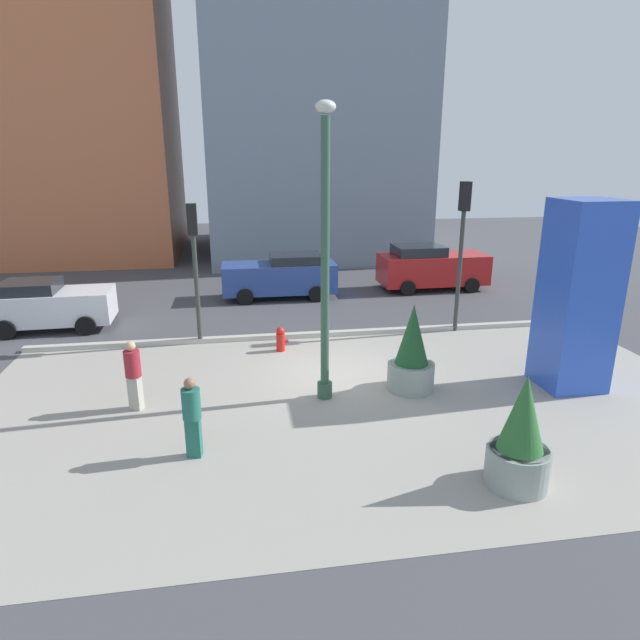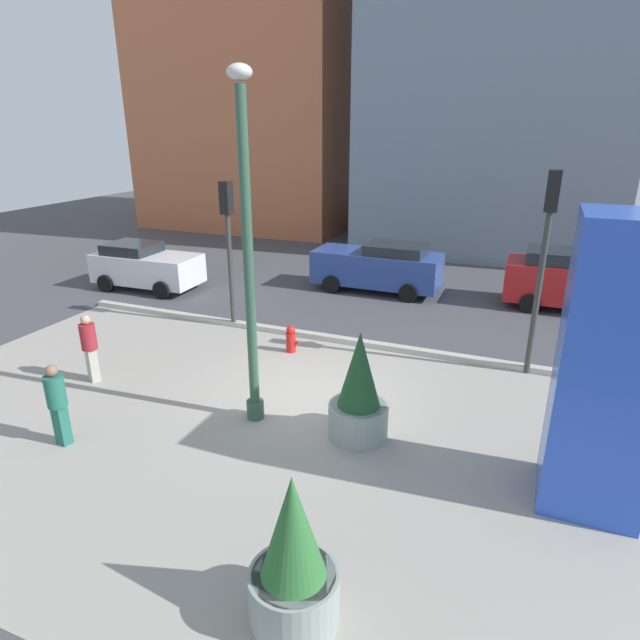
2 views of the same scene
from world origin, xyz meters
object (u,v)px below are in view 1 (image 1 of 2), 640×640
Objects in this scene: car_passing_lane at (431,267)px; car_intersection at (49,305)px; traffic_light_corner at (462,234)px; traffic_light_far_side at (194,251)px; potted_plant_mid_plaza at (412,355)px; potted_plant_curbside at (520,441)px; pedestrian_crossing at (192,414)px; car_far_lane at (281,276)px; pedestrian_by_curb at (133,372)px; lamp_post at (325,264)px; art_pillar_blue at (578,297)px; fire_hydrant at (281,339)px.

car_intersection is (-14.61, -3.41, -0.12)m from car_passing_lane.
traffic_light_far_side is at bearing 179.63° from traffic_light_corner.
potted_plant_curbside is (0.58, -4.24, -0.04)m from potted_plant_mid_plaza.
car_passing_lane is at bearing 67.30° from potted_plant_mid_plaza.
pedestrian_crossing is (-5.16, -2.37, 0.00)m from potted_plant_mid_plaza.
car_far_lane is (3.00, 5.20, -2.01)m from traffic_light_far_side.
pedestrian_by_curb is at bearing -105.51° from traffic_light_far_side.
traffic_light_far_side is 5.89m from car_intersection.
lamp_post is 1.47× the size of car_far_lane.
potted_plant_curbside reaches higher than car_passing_lane.
car_far_lane is (-2.97, 13.79, 0.03)m from potted_plant_curbside.
pedestrian_crossing is 1.00× the size of pedestrian_by_curb.
art_pillar_blue is 5.39m from potted_plant_curbside.
art_pillar_blue reaches higher than car_far_lane.
traffic_light_far_side is (-9.42, 4.72, 0.58)m from art_pillar_blue.
car_far_lane is at bearing 122.90° from art_pillar_blue.
potted_plant_mid_plaza is 0.56× the size of car_intersection.
lamp_post is at bearing -139.42° from traffic_light_corner.
traffic_light_corner is 1.23× the size of car_intersection.
traffic_light_far_side reaches higher than fire_hydrant.
art_pillar_blue is at bearing 12.27° from pedestrian_crossing.
art_pillar_blue reaches higher than potted_plant_mid_plaza.
potted_plant_curbside is 0.46× the size of car_passing_lane.
pedestrian_crossing is at bearing -59.64° from car_intersection.
traffic_light_far_side reaches higher than pedestrian_crossing.
fire_hydrant is at bearing 115.29° from potted_plant_curbside.
potted_plant_curbside is 9.18m from traffic_light_corner.
art_pillar_blue is 6.25× the size of fire_hydrant.
potted_plant_curbside is 8.32m from fire_hydrant.
potted_plant_mid_plaza is at bearing 24.67° from pedestrian_crossing.
potted_plant_mid_plaza is 4.45m from fire_hydrant.
car_passing_lane is at bearing 89.11° from art_pillar_blue.
traffic_light_far_side is at bearing 155.85° from fire_hydrant.
fire_hydrant is 0.16× the size of car_passing_lane.
traffic_light_corner is at bearing -9.79° from car_intersection.
car_passing_lane reaches higher than car_far_lane.
traffic_light_corner is (5.94, 1.03, 2.88)m from fire_hydrant.
art_pillar_blue is 1.02× the size of car_far_lane.
potted_plant_mid_plaza is at bearing 174.71° from art_pillar_blue.
art_pillar_blue is at bearing -5.29° from potted_plant_mid_plaza.
fire_hydrant is 6.33m from car_far_lane.
traffic_light_far_side is at bearing 153.38° from art_pillar_blue.
art_pillar_blue is 10.48m from car_passing_lane.
car_far_lane is at bearing 66.24° from pedestrian_by_curb.
potted_plant_curbside is 1.28× the size of pedestrian_crossing.
art_pillar_blue is 16.12m from car_intersection.
potted_plant_curbside is at bearing -82.26° from potted_plant_mid_plaza.
traffic_light_corner is 6.28m from car_passing_lane.
potted_plant_curbside is 8.32m from pedestrian_by_curb.
potted_plant_curbside is 0.46× the size of car_far_lane.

